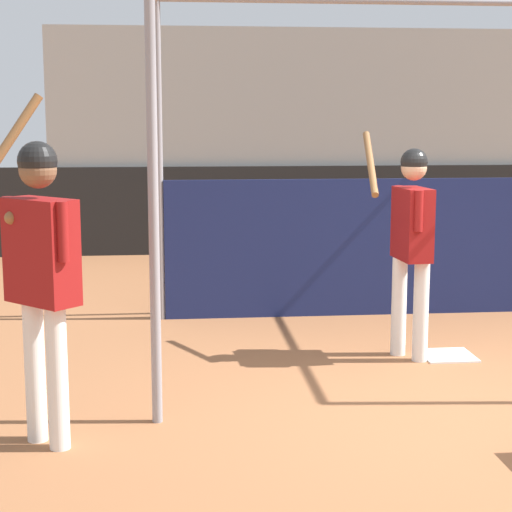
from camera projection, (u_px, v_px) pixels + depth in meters
name	position (u px, v px, depth m)	size (l,w,h in m)	color
ground_plane	(460.00, 417.00, 5.93)	(60.00, 60.00, 0.00)	#935B38
outfield_wall	(302.00, 209.00, 13.03)	(24.00, 0.12, 1.32)	black
bleacher_section	(285.00, 138.00, 14.89)	(7.60, 4.00, 3.40)	#9E9E99
batting_cage	(375.00, 198.00, 8.33)	(4.25, 3.08, 3.22)	gray
home_plate	(448.00, 355.00, 7.43)	(0.44, 0.44, 0.02)	white
player_batter	(411.00, 232.00, 7.23)	(0.52, 0.91, 1.93)	white
player_waiting	(40.00, 261.00, 5.26)	(0.80, 0.66, 2.21)	white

